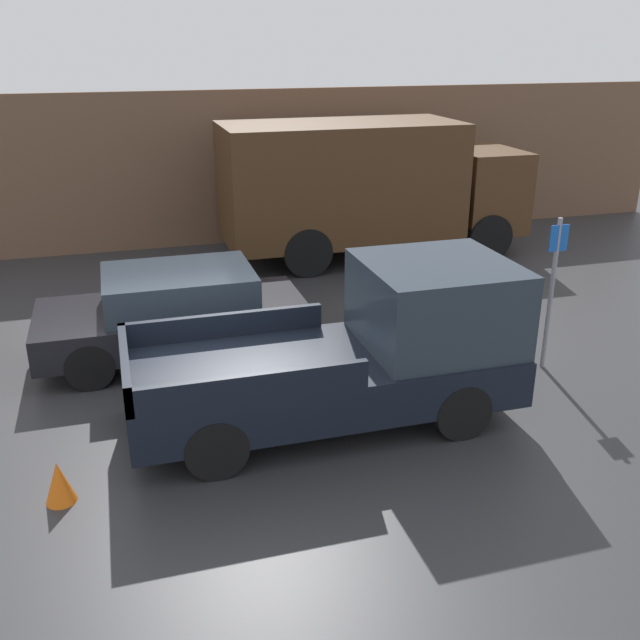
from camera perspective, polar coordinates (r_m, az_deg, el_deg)
ground_plane at (r=10.26m, az=-8.86°, el=-6.86°), size 60.00×60.00×0.00m
building_wall at (r=17.82m, az=-13.20°, el=11.44°), size 28.00×0.15×3.71m
pickup_truck at (r=9.54m, az=3.39°, el=-2.39°), size 5.12×2.10×2.10m
car at (r=11.69m, az=-11.51°, el=0.64°), size 4.25×1.98×1.43m
delivery_truck at (r=16.67m, az=3.67°, el=10.77°), size 7.00×2.43×3.11m
parking_sign at (r=11.36m, az=18.08°, el=2.62°), size 0.30×0.07×2.40m
traffic_cone at (r=8.63m, az=-20.15°, el=-12.08°), size 0.34×0.34×0.50m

